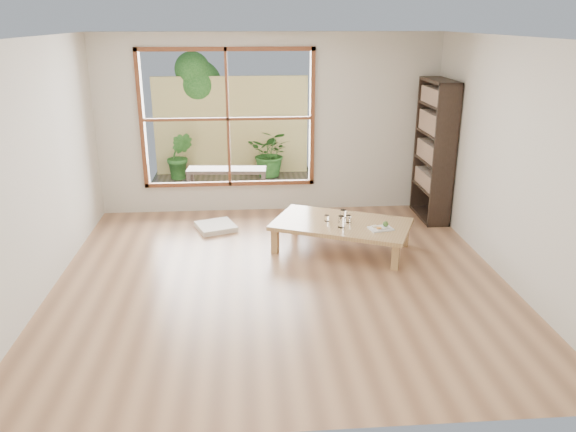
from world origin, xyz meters
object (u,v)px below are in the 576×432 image
low_table (342,225)px  food_tray (382,227)px  garden_bench (227,172)px  bookshelf (434,151)px

low_table → food_tray: (0.44, -0.27, 0.06)m
food_tray → garden_bench: (-1.93, 2.78, -0.01)m
low_table → garden_bench: 2.92m
bookshelf → food_tray: 1.85m
food_tray → bookshelf: bearing=39.4°
food_tray → garden_bench: size_ratio=0.24×
bookshelf → garden_bench: size_ratio=1.50×
low_table → bookshelf: 1.99m
low_table → bookshelf: (1.50, 1.12, 0.67)m
food_tray → garden_bench: bearing=111.6°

